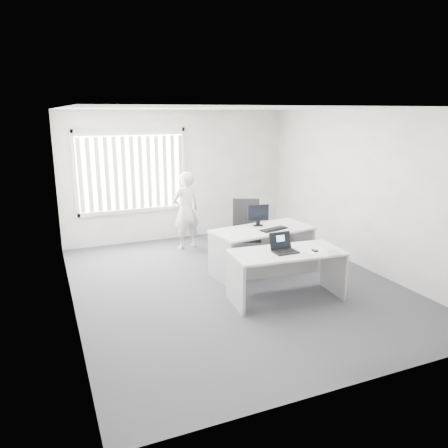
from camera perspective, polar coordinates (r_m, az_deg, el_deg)
name	(u,v)px	position (r m, az deg, el deg)	size (l,w,h in m)	color
ground	(234,284)	(7.27, 1.25, -7.79)	(6.00, 6.00, 0.00)	#46464C
wall_back	(178,176)	(9.64, -6.06, 6.31)	(5.00, 0.02, 2.80)	white
wall_front	(362,257)	(4.39, 17.62, -4.17)	(5.00, 0.02, 2.80)	white
wall_left	(66,215)	(6.29, -19.96, 1.16)	(0.02, 6.00, 2.80)	white
wall_right	(361,190)	(8.20, 17.51, 4.29)	(0.02, 6.00, 2.80)	white
ceiling	(235,108)	(6.73, 1.38, 14.86)	(5.00, 6.00, 0.02)	white
window	(132,171)	(9.34, -11.93, 6.76)	(2.32, 0.06, 1.76)	beige
blinds	(133,173)	(9.29, -11.84, 6.53)	(2.20, 0.10, 1.50)	silver
desk_near	(287,265)	(6.58, 8.18, -5.29)	(1.72, 0.91, 0.76)	silver
desk_far	(262,241)	(7.61, 5.05, -2.24)	(1.84, 1.05, 0.80)	silver
office_chair	(246,244)	(8.15, 2.88, -2.56)	(0.89, 0.89, 1.19)	black
person	(186,210)	(8.93, -4.97, 1.77)	(0.58, 0.38, 1.60)	silver
laptop	(286,244)	(6.41, 8.04, -2.55)	(0.35, 0.31, 0.27)	black
paper_sheet	(315,251)	(6.59, 11.84, -3.49)	(0.31, 0.22, 0.00)	white
mouse	(315,250)	(6.57, 11.78, -3.33)	(0.06, 0.10, 0.04)	silver
booklet	(335,253)	(6.55, 14.30, -3.69)	(0.16, 0.23, 0.01)	white
keyboard	(274,229)	(7.49, 6.53, -0.68)	(0.50, 0.17, 0.02)	black
monitor	(258,215)	(7.69, 4.48, 1.14)	(0.38, 0.11, 0.38)	black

